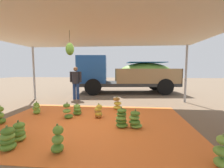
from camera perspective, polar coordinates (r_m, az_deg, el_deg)
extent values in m
plane|color=brown|center=(7.61, -2.38, -6.53)|extent=(40.00, 40.00, 0.00)
cube|color=orange|center=(4.77, -7.54, -14.08)|extent=(5.70, 4.20, 0.01)
cylinder|color=#9EA0A5|center=(9.07, -26.70, 3.49)|extent=(0.10, 0.10, 2.72)
cylinder|color=#9EA0A5|center=(8.15, 25.46, 3.36)|extent=(0.10, 0.10, 2.72)
cube|color=beige|center=(4.62, -8.01, 19.81)|extent=(8.00, 7.00, 0.06)
cylinder|color=#4C422D|center=(4.85, -15.32, 16.58)|extent=(0.01, 0.01, 0.34)
ellipsoid|color=#518428|center=(4.80, -15.20, 12.25)|extent=(0.24, 0.24, 0.36)
ellipsoid|color=#60932D|center=(6.19, -25.84, -9.21)|extent=(0.34, 0.34, 0.14)
ellipsoid|color=#75A83D|center=(6.21, -25.77, -8.53)|extent=(0.32, 0.32, 0.14)
ellipsoid|color=#75A83D|center=(6.18, -26.18, -7.98)|extent=(0.30, 0.30, 0.14)
ellipsoid|color=#75A83D|center=(6.13, -25.82, -7.42)|extent=(0.26, 0.26, 0.14)
ellipsoid|color=#60932D|center=(6.14, -26.02, -6.76)|extent=(0.23, 0.23, 0.14)
cylinder|color=olive|center=(6.14, -25.94, -6.19)|extent=(0.04, 0.04, 0.12)
ellipsoid|color=#518428|center=(4.42, 3.65, -14.75)|extent=(0.33, 0.33, 0.12)
ellipsoid|color=#477523|center=(4.42, 3.40, -13.39)|extent=(0.43, 0.43, 0.12)
ellipsoid|color=#6B9E38|center=(4.37, 3.34, -12.27)|extent=(0.40, 0.40, 0.12)
ellipsoid|color=#477523|center=(4.37, 3.50, -10.93)|extent=(0.39, 0.39, 0.12)
ellipsoid|color=#477523|center=(4.33, 3.61, -9.75)|extent=(0.32, 0.32, 0.12)
cylinder|color=olive|center=(4.31, 3.48, -9.00)|extent=(0.04, 0.04, 0.12)
ellipsoid|color=#518428|center=(3.89, -33.77, -18.41)|extent=(0.39, 0.39, 0.16)
ellipsoid|color=#477523|center=(3.87, -33.98, -16.91)|extent=(0.29, 0.29, 0.16)
ellipsoid|color=#6B9E38|center=(3.82, -33.93, -15.56)|extent=(0.38, 0.38, 0.16)
ellipsoid|color=#477523|center=(3.77, -33.87, -14.16)|extent=(0.35, 0.35, 0.16)
cylinder|color=olive|center=(3.76, -34.13, -13.29)|extent=(0.04, 0.04, 0.12)
ellipsoid|color=#477523|center=(5.32, -15.64, -11.33)|extent=(0.31, 0.31, 0.13)
ellipsoid|color=#75A83D|center=(5.28, -16.25, -9.47)|extent=(0.33, 0.33, 0.13)
ellipsoid|color=#477523|center=(5.25, -16.32, -7.58)|extent=(0.32, 0.32, 0.13)
cylinder|color=olive|center=(5.20, -16.16, -7.01)|extent=(0.04, 0.04, 0.12)
ellipsoid|color=#518428|center=(3.39, -19.38, -21.27)|extent=(0.32, 0.32, 0.17)
ellipsoid|color=#6B9E38|center=(3.29, -19.26, -18.59)|extent=(0.30, 0.30, 0.17)
ellipsoid|color=#60932D|center=(3.20, -19.16, -15.71)|extent=(0.28, 0.28, 0.17)
cylinder|color=olive|center=(3.19, -19.40, -14.62)|extent=(0.04, 0.04, 0.12)
ellipsoid|color=#996628|center=(5.19, -4.89, -11.38)|extent=(0.32, 0.32, 0.16)
ellipsoid|color=gold|center=(5.15, -4.96, -10.71)|extent=(0.32, 0.32, 0.16)
ellipsoid|color=#996628|center=(5.14, -5.17, -9.90)|extent=(0.31, 0.31, 0.16)
ellipsoid|color=gold|center=(5.12, -5.16, -9.15)|extent=(0.29, 0.29, 0.16)
ellipsoid|color=gold|center=(5.10, -4.72, -8.39)|extent=(0.28, 0.28, 0.16)
cylinder|color=olive|center=(5.10, -4.88, -7.70)|extent=(0.04, 0.04, 0.12)
ellipsoid|color=#518428|center=(5.62, -12.57, -10.22)|extent=(0.41, 0.41, 0.15)
ellipsoid|color=#518428|center=(5.56, -12.55, -9.21)|extent=(0.28, 0.28, 0.15)
ellipsoid|color=#75A83D|center=(5.57, -12.73, -8.02)|extent=(0.30, 0.30, 0.15)
cylinder|color=olive|center=(5.54, -12.66, -7.45)|extent=(0.04, 0.04, 0.12)
ellipsoid|color=#518428|center=(5.67, -35.57, -10.94)|extent=(0.35, 0.35, 0.17)
ellipsoid|color=#6B9E38|center=(5.61, -35.88, -9.27)|extent=(0.26, 0.26, 0.17)
ellipsoid|color=#60932D|center=(5.56, -35.90, -7.53)|extent=(0.29, 0.29, 0.17)
cylinder|color=olive|center=(5.54, -35.82, -6.93)|extent=(0.04, 0.04, 0.12)
ellipsoid|color=#6B9E38|center=(4.42, 8.83, -14.76)|extent=(0.38, 0.38, 0.13)
ellipsoid|color=#477523|center=(4.34, 8.31, -13.56)|extent=(0.38, 0.38, 0.13)
ellipsoid|color=#6B9E38|center=(4.34, 8.15, -12.04)|extent=(0.34, 0.34, 0.13)
ellipsoid|color=#477523|center=(4.31, 8.46, -10.60)|extent=(0.36, 0.36, 0.13)
cylinder|color=olive|center=(4.27, 8.57, -9.91)|extent=(0.04, 0.04, 0.12)
ellipsoid|color=#75A83D|center=(4.22, -30.98, -16.43)|extent=(0.40, 0.40, 0.14)
ellipsoid|color=#477523|center=(4.19, -31.05, -15.33)|extent=(0.34, 0.34, 0.14)
ellipsoid|color=#75A83D|center=(4.22, -31.07, -13.94)|extent=(0.32, 0.32, 0.14)
ellipsoid|color=#518428|center=(4.17, -30.91, -12.91)|extent=(0.33, 0.33, 0.14)
cylinder|color=olive|center=(4.15, -31.18, -12.15)|extent=(0.04, 0.04, 0.12)
ellipsoid|color=gold|center=(6.22, 1.99, -8.56)|extent=(0.38, 0.38, 0.15)
ellipsoid|color=gold|center=(6.16, 2.07, -7.07)|extent=(0.37, 0.37, 0.15)
ellipsoid|color=#996628|center=(6.10, 1.68, -5.57)|extent=(0.36, 0.36, 0.15)
cylinder|color=olive|center=(6.10, 1.83, -4.98)|extent=(0.04, 0.04, 0.12)
ellipsoid|color=#6B9E38|center=(3.36, 35.64, -22.47)|extent=(0.37, 0.37, 0.16)
ellipsoid|color=#6B9E38|center=(3.29, 35.33, -19.52)|extent=(0.36, 0.36, 0.16)
ellipsoid|color=#75A83D|center=(3.25, 35.90, -16.39)|extent=(0.28, 0.28, 0.16)
cylinder|color=olive|center=(3.21, 35.75, -15.52)|extent=(0.04, 0.04, 0.12)
cube|color=#2D2D2D|center=(10.48, 5.57, 0.15)|extent=(6.62, 3.04, 0.20)
cube|color=#1E4C93|center=(10.43, -7.12, 5.33)|extent=(2.02, 2.33, 1.70)
cube|color=#232D38|center=(10.57, -12.08, 7.10)|extent=(0.23, 1.85, 0.75)
cube|color=#99754C|center=(9.56, 13.64, 2.78)|extent=(3.95, 0.53, 0.90)
cube|color=#99754C|center=(11.75, 10.89, 3.36)|extent=(3.95, 0.53, 0.90)
cube|color=#99754C|center=(11.25, 21.84, 2.95)|extent=(0.34, 2.32, 0.90)
ellipsoid|color=#75A83D|center=(10.64, 12.15, 4.14)|extent=(3.69, 2.34, 1.29)
cube|color=#19569E|center=(10.65, 12.23, 7.71)|extent=(2.57, 2.03, 0.04)
cylinder|color=black|center=(9.42, -6.96, -1.11)|extent=(1.03, 0.39, 1.00)
cylinder|color=black|center=(11.53, -5.85, 0.15)|extent=(1.03, 0.39, 1.00)
cylinder|color=black|center=(9.95, 18.83, -1.01)|extent=(1.03, 0.39, 1.00)
cylinder|color=black|center=(11.97, 15.40, 0.18)|extent=(1.03, 0.39, 1.00)
cylinder|color=navy|center=(8.40, -13.65, -2.65)|extent=(0.16, 0.16, 0.83)
cylinder|color=navy|center=(8.34, -12.43, -2.68)|extent=(0.16, 0.16, 0.83)
cylinder|color=#26262D|center=(8.30, -13.15, 2.31)|extent=(0.38, 0.38, 0.62)
cylinder|color=#26262D|center=(8.38, -14.79, 2.54)|extent=(0.12, 0.12, 0.55)
cylinder|color=#26262D|center=(8.22, -11.50, 2.55)|extent=(0.12, 0.12, 0.55)
sphere|color=#936B4C|center=(8.28, -13.23, 5.39)|extent=(0.22, 0.22, 0.22)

